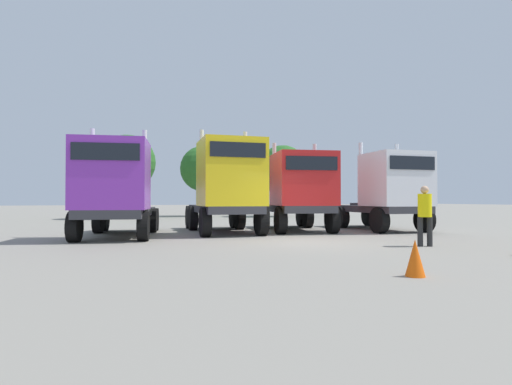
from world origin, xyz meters
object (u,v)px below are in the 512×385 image
semi_truck_purple (115,189)px  visitor_in_hivis (425,211)px  semi_truck_red (299,191)px  semi_truck_yellow (228,185)px  semi_truck_white (387,191)px  traffic_cone_mid (415,258)px

semi_truck_purple → visitor_in_hivis: bearing=66.6°
semi_truck_red → visitor_in_hivis: (1.12, -6.42, -0.73)m
semi_truck_yellow → semi_truck_purple: bearing=-79.3°
semi_truck_red → semi_truck_yellow: bearing=-77.7°
semi_truck_white → traffic_cone_mid: 11.46m
semi_truck_purple → visitor_in_hivis: semi_truck_purple is taller
semi_truck_purple → semi_truck_yellow: semi_truck_yellow is taller
semi_truck_purple → semi_truck_yellow: 4.39m
visitor_in_hivis → semi_truck_white: bearing=-4.8°
semi_truck_purple → traffic_cone_mid: 10.95m
semi_truck_red → visitor_in_hivis: size_ratio=3.45×
visitor_in_hivis → traffic_cone_mid: (-3.66, -3.86, -0.72)m
semi_truck_yellow → semi_truck_red: 3.28m
semi_truck_yellow → semi_truck_white: 7.24m
semi_truck_yellow → semi_truck_white: bearing=87.0°
semi_truck_purple → semi_truck_red: 7.66m
semi_truck_yellow → semi_truck_red: semi_truck_yellow is taller
semi_truck_purple → semi_truck_white: (11.55, -0.25, -0.00)m
semi_truck_yellow → semi_truck_red: bearing=95.8°
semi_truck_white → visitor_in_hivis: 6.20m
semi_truck_purple → traffic_cone_mid: bearing=37.8°
semi_truck_purple → semi_truck_white: bearing=98.6°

